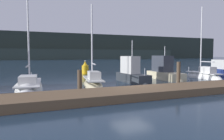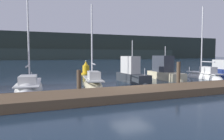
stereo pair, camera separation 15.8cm
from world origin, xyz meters
The scene contains 11 objects.
ground_plane centered at (0.00, 0.00, 0.00)m, with size 400.00×400.00×0.00m, color #1E3347.
dock centered at (0.00, -1.99, 0.23)m, with size 44.55×2.80×0.45m, color brown.
mooring_pile_2 centered at (-3.73, -0.34, 0.77)m, with size 0.28×0.28×1.55m, color #4C3D2D.
mooring_pile_3 centered at (3.73, -0.34, 0.97)m, with size 0.28×0.28×1.94m, color #4C3D2D.
sailboat_berth_4 centered at (-6.46, 3.01, 0.09)m, with size 2.43×6.41×10.16m.
sailboat_berth_5 centered at (-1.83, 2.89, 0.14)m, with size 2.27×5.38×6.95m.
motorboat_berth_6 centered at (2.17, 3.97, 0.46)m, with size 1.43×4.74×4.25m.
motorboat_berth_7 centered at (6.40, 4.92, 0.41)m, with size 2.11×5.40×3.96m.
sailboat_berth_8 centered at (10.53, 3.88, 0.12)m, with size 1.86×5.27×8.17m.
channel_buoy centered at (0.63, 13.47, 0.63)m, with size 1.27×1.27×1.75m.
hillside_backdrop centered at (0.65, 107.82, 6.37)m, with size 240.00×23.00×13.79m.
Camera 2 is at (-6.94, -13.18, 2.47)m, focal length 35.00 mm.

